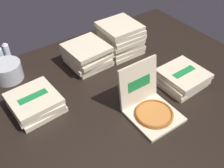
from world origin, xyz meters
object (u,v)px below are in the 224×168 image
pizza_stack_right_far (87,55)px  water_bottle_2 (1,58)px  pizza_stack_center_far (121,38)px  pizza_stack_left_mid (181,78)px  pizza_stack_left_far (35,103)px  ice_bucket (7,71)px  open_pizza_box (149,105)px  water_bottle_1 (8,54)px

pizza_stack_right_far → water_bottle_2: size_ratio=1.90×
pizza_stack_center_far → pizza_stack_left_mid: bearing=-80.0°
pizza_stack_left_far → pizza_stack_center_far: 1.15m
pizza_stack_left_mid → ice_bucket: size_ratio=1.51×
open_pizza_box → pizza_stack_left_far: bearing=142.6°
pizza_stack_center_far → water_bottle_1: (-1.07, 0.49, -0.05)m
pizza_stack_right_far → pizza_stack_left_mid: bearing=-54.0°
open_pizza_box → water_bottle_1: (-0.72, 1.36, 0.03)m
water_bottle_1 → ice_bucket: bearing=-110.0°
pizza_stack_right_far → water_bottle_2: (-0.72, 0.46, -0.01)m
open_pizza_box → pizza_stack_center_far: (0.35, 0.88, 0.08)m
pizza_stack_center_far → ice_bucket: pizza_stack_center_far is taller
pizza_stack_center_far → pizza_stack_right_far: (-0.42, -0.00, -0.05)m
pizza_stack_right_far → ice_bucket: pizza_stack_right_far is taller
pizza_stack_center_far → pizza_stack_right_far: size_ratio=0.98×
open_pizza_box → water_bottle_1: bearing=117.8°
pizza_stack_right_far → ice_bucket: 0.78m
pizza_stack_left_far → water_bottle_2: size_ratio=1.84×
water_bottle_1 → pizza_stack_left_mid: bearing=-46.2°
pizza_stack_center_far → water_bottle_2: size_ratio=1.86×
open_pizza_box → pizza_stack_right_far: size_ratio=1.06×
open_pizza_box → water_bottle_2: open_pizza_box is taller
pizza_stack_right_far → water_bottle_1: (-0.65, 0.49, -0.01)m
pizza_stack_left_far → ice_bucket: ice_bucket is taller
ice_bucket → pizza_stack_left_mid: bearing=-37.7°
water_bottle_2 → ice_bucket: bearing=-94.4°
pizza_stack_left_far → pizza_stack_left_mid: (1.24, -0.47, 0.00)m
ice_bucket → water_bottle_2: size_ratio=1.22×
pizza_stack_center_far → water_bottle_2: 1.23m
pizza_stack_left_mid → water_bottle_2: water_bottle_2 is taller
pizza_stack_left_far → pizza_stack_left_mid: 1.33m
pizza_stack_left_far → pizza_stack_left_mid: bearing=-20.8°
open_pizza_box → water_bottle_1: 1.54m
pizza_stack_left_far → pizza_stack_right_far: bearing=23.4°
open_pizza_box → pizza_stack_left_mid: (0.49, 0.11, -0.01)m
pizza_stack_left_far → water_bottle_2: 0.76m
ice_bucket → water_bottle_1: 0.27m
pizza_stack_right_far → water_bottle_1: bearing=142.9°
water_bottle_1 → water_bottle_2: same height
pizza_stack_center_far → water_bottle_1: size_ratio=1.86×
open_pizza_box → pizza_stack_left_mid: bearing=12.4°
pizza_stack_right_far → water_bottle_1: pizza_stack_right_far is taller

